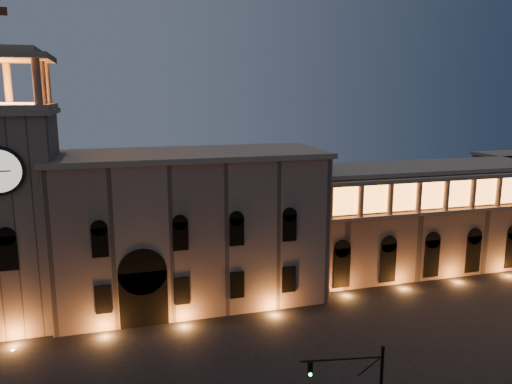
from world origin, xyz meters
The scene contains 3 objects.
government_building centered at (-2.08, 21.93, 8.77)m, with size 30.80×12.80×17.60m.
clock_tower centered at (-20.50, 20.98, 12.50)m, with size 9.80×9.80×32.40m.
colonnade_wing centered at (32.00, 23.92, 7.33)m, with size 40.60×11.50×14.50m.
Camera 1 is at (-10.37, -34.05, 23.99)m, focal length 35.00 mm.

